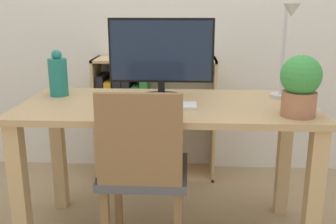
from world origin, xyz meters
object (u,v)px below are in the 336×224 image
Objects in this scene: vase at (58,76)px; chair at (143,170)px; bookshelf at (135,121)px; potted_plant at (300,84)px; monitor at (161,55)px; desk_lamp at (287,42)px; keyboard at (162,106)px.

vase is 0.71m from chair.
chair is 1.02× the size of bookshelf.
chair is at bearing -177.17° from potted_plant.
monitor is 0.62× the size of chair.
desk_lamp reaches higher than vase.
monitor is 2.18× the size of vase.
monitor is at bearing 87.82° from chair.
vase is (-0.56, 0.22, 0.10)m from keyboard.
potted_plant reaches higher than chair.
monitor is 0.56m from vase.
desk_lamp is 0.33m from potted_plant.
potted_plant is 0.79m from chair.
keyboard is 0.38× the size of chair.
chair reaches higher than bookshelf.
potted_plant is at bearing 10.82° from chair.
keyboard is 0.39× the size of bookshelf.
monitor is 0.63× the size of bookshelf.
bookshelf is (0.31, 0.65, -0.44)m from vase.
vase is 1.21m from potted_plant.
vase is at bearing 159.01° from keyboard.
chair is (-0.06, -0.34, -0.48)m from monitor.
bookshelf is at bearing 107.95° from chair.
desk_lamp is at bearing -39.23° from bookshelf.
chair is (-0.68, -0.03, -0.40)m from potted_plant.
bookshelf is (-0.86, 0.99, -0.47)m from potted_plant.
monitor reaches higher than vase.
keyboard is at bearing -73.59° from bookshelf.
keyboard is 0.69× the size of desk_lamp.
vase is 0.51× the size of desk_lamp.
desk_lamp reaches higher than potted_plant.
monitor reaches higher than keyboard.
bookshelf is at bearing 106.41° from keyboard.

